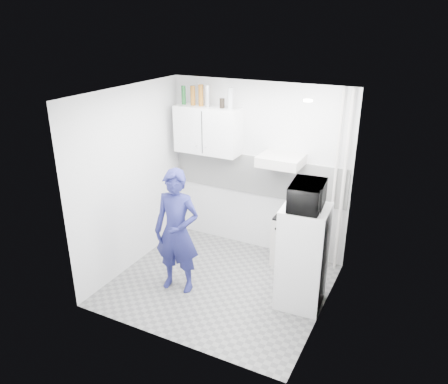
% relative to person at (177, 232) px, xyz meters
% --- Properties ---
extents(floor, '(2.80, 2.80, 0.00)m').
position_rel_person_xyz_m(floor, '(0.47, 0.30, -0.84)').
color(floor, slate).
rests_on(floor, ground).
extents(ceiling, '(2.80, 2.80, 0.00)m').
position_rel_person_xyz_m(ceiling, '(0.47, 0.30, 1.76)').
color(ceiling, white).
rests_on(ceiling, wall_back).
extents(wall_back, '(2.80, 0.00, 2.80)m').
position_rel_person_xyz_m(wall_back, '(0.47, 1.55, 0.46)').
color(wall_back, silver).
rests_on(wall_back, floor).
extents(wall_left, '(0.00, 2.60, 2.60)m').
position_rel_person_xyz_m(wall_left, '(-0.93, 0.30, 0.46)').
color(wall_left, silver).
rests_on(wall_left, floor).
extents(wall_right, '(0.00, 2.60, 2.60)m').
position_rel_person_xyz_m(wall_right, '(1.87, 0.30, 0.46)').
color(wall_right, silver).
rests_on(wall_right, floor).
extents(person, '(0.67, 0.49, 1.68)m').
position_rel_person_xyz_m(person, '(0.00, 0.00, 0.00)').
color(person, navy).
rests_on(person, floor).
extents(stove, '(0.46, 0.46, 0.74)m').
position_rel_person_xyz_m(stove, '(1.13, 1.30, -0.47)').
color(stove, beige).
rests_on(stove, floor).
extents(fridge, '(0.59, 0.59, 1.34)m').
position_rel_person_xyz_m(fridge, '(1.57, 0.40, -0.17)').
color(fridge, white).
rests_on(fridge, floor).
extents(stove_top, '(0.44, 0.44, 0.03)m').
position_rel_person_xyz_m(stove_top, '(1.13, 1.30, -0.09)').
color(stove_top, black).
rests_on(stove_top, stove).
extents(saucepan, '(0.18, 0.18, 0.10)m').
position_rel_person_xyz_m(saucepan, '(1.12, 1.28, -0.02)').
color(saucepan, silver).
rests_on(saucepan, stove_top).
extents(microwave, '(0.59, 0.43, 0.31)m').
position_rel_person_xyz_m(microwave, '(1.57, 0.40, 0.65)').
color(microwave, black).
rests_on(microwave, fridge).
extents(bottle_a, '(0.07, 0.07, 0.28)m').
position_rel_person_xyz_m(bottle_a, '(-0.69, 1.37, 1.50)').
color(bottle_a, '#144C1E').
rests_on(bottle_a, upper_cabinet).
extents(bottle_b, '(0.07, 0.07, 0.28)m').
position_rel_person_xyz_m(bottle_b, '(-0.53, 1.37, 1.50)').
color(bottle_b, brown).
rests_on(bottle_b, upper_cabinet).
extents(bottle_c, '(0.08, 0.08, 0.31)m').
position_rel_person_xyz_m(bottle_c, '(-0.39, 1.37, 1.52)').
color(bottle_c, brown).
rests_on(bottle_c, upper_cabinet).
extents(bottle_d, '(0.07, 0.07, 0.31)m').
position_rel_person_xyz_m(bottle_d, '(-0.28, 1.37, 1.51)').
color(bottle_d, silver).
rests_on(bottle_d, upper_cabinet).
extents(canister_b, '(0.07, 0.07, 0.14)m').
position_rel_person_xyz_m(canister_b, '(-0.04, 1.37, 1.43)').
color(canister_b, black).
rests_on(canister_b, upper_cabinet).
extents(bottle_e, '(0.07, 0.07, 0.30)m').
position_rel_person_xyz_m(bottle_e, '(0.09, 1.37, 1.51)').
color(bottle_e, '#B2B7BC').
rests_on(bottle_e, upper_cabinet).
extents(upper_cabinet, '(1.00, 0.35, 0.70)m').
position_rel_person_xyz_m(upper_cabinet, '(-0.28, 1.37, 1.01)').
color(upper_cabinet, white).
rests_on(upper_cabinet, wall_back).
extents(range_hood, '(0.60, 0.50, 0.14)m').
position_rel_person_xyz_m(range_hood, '(0.92, 1.30, 0.73)').
color(range_hood, beige).
rests_on(range_hood, wall_back).
extents(backsplash, '(2.74, 0.03, 0.60)m').
position_rel_person_xyz_m(backsplash, '(0.47, 1.53, 0.36)').
color(backsplash, white).
rests_on(backsplash, wall_back).
extents(pipe_a, '(0.05, 0.05, 2.60)m').
position_rel_person_xyz_m(pipe_a, '(1.77, 1.47, 0.46)').
color(pipe_a, beige).
rests_on(pipe_a, floor).
extents(pipe_b, '(0.04, 0.04, 2.60)m').
position_rel_person_xyz_m(pipe_b, '(1.65, 1.47, 0.46)').
color(pipe_b, beige).
rests_on(pipe_b, floor).
extents(ceiling_spot_fixture, '(0.10, 0.10, 0.02)m').
position_rel_person_xyz_m(ceiling_spot_fixture, '(1.47, 0.50, 1.73)').
color(ceiling_spot_fixture, white).
rests_on(ceiling_spot_fixture, ceiling).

